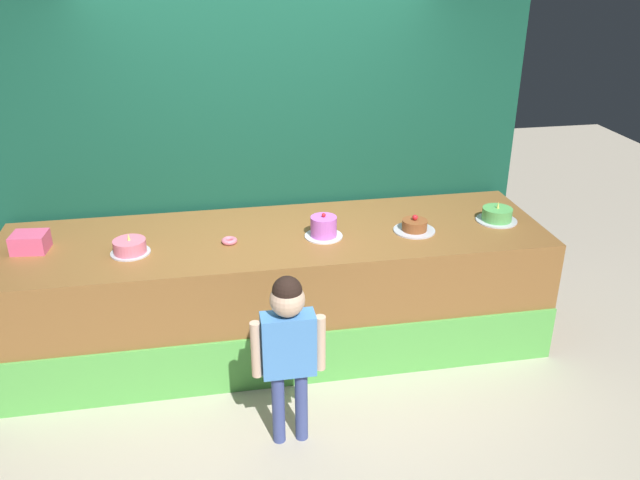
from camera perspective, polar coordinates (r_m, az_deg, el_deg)
ground_plane at (r=4.60m, az=-2.78°, el=-12.49°), size 12.00×12.00×0.00m
stage_platform at (r=4.81m, az=-3.76°, el=-4.40°), size 3.85×1.11×0.89m
curtain_backdrop at (r=5.00m, az=-5.01°, el=10.26°), size 4.05×0.08×3.08m
child_figure at (r=3.75m, az=-2.79°, el=-8.63°), size 0.43×0.20×1.12m
pink_box at (r=4.74m, az=-24.00°, el=-0.17°), size 0.24×0.21×0.12m
donut at (r=4.50m, az=-7.92°, el=-0.06°), size 0.11×0.11×0.03m
cake_far_left at (r=4.48m, az=-16.28°, el=-0.59°), size 0.26×0.26×0.15m
cake_center_left at (r=4.53m, az=0.32°, el=1.10°), size 0.27×0.27×0.18m
cake_center_right at (r=4.68m, az=8.25°, el=1.20°), size 0.30×0.30×0.12m
cake_far_right at (r=4.97m, az=15.20°, el=2.12°), size 0.30×0.30×0.15m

